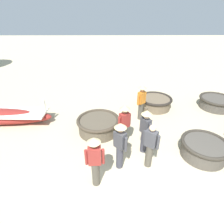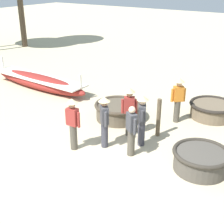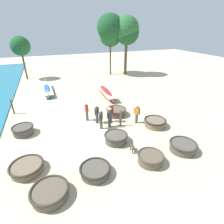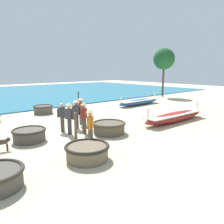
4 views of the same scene
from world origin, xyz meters
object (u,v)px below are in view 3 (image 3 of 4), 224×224
Objects in this scene: coracle_far_left at (27,167)px; tree_tall_back at (20,46)px; fisherman_hauling at (109,116)px; tree_left_mid at (110,28)px; fisherman_crouching at (87,110)px; fisherman_standing_left at (137,112)px; tree_leftmost at (110,36)px; coracle_far_right at (116,111)px; coracle_center at (116,138)px; fisherman_standing_right at (101,119)px; tree_center at (126,29)px; fisherman_with_hat at (111,111)px; coracle_front_right at (50,192)px; long_boat_blue_hull at (47,90)px; long_boat_white_hull at (106,92)px; fisherman_by_coracle at (97,112)px; coracle_upturned at (183,146)px; coracle_tilted at (150,158)px; tree_rightmost at (127,33)px; coracle_weathered at (23,130)px; mooring_post_inland at (12,107)px; dog at (132,146)px; coracle_nearest at (95,170)px; coracle_beside_post at (155,122)px; mooring_post_shoreline at (121,118)px.

tree_tall_back is (-1.00, 19.82, 4.30)m from coracle_far_left.
tree_left_mid is (5.64, 15.12, 5.84)m from fisherman_hauling.
fisherman_crouching and fisherman_standing_left have the same top height.
coracle_far_right is at bearing -108.29° from tree_leftmost.
fisherman_standing_right is at bearing 102.04° from coracle_center.
tree_center is (6.58, 12.73, 6.29)m from coracle_far_right.
fisherman_with_hat is 17.09m from tree_leftmost.
tree_leftmost reaches higher than fisherman_crouching.
coracle_front_right is at bearing -117.18° from tree_left_mid.
coracle_far_right is 1.01× the size of coracle_front_right.
long_boat_blue_hull is at bearing -70.37° from tree_tall_back.
tree_left_mid is at bearing 62.82° from coracle_front_right.
long_boat_white_hull is 6.90m from fisherman_standing_left.
tree_left_mid reaches higher than coracle_far_left.
coracle_upturned is at bearing -52.43° from fisherman_by_coracle.
tree_rightmost is at bearing 69.24° from coracle_tilted.
fisherman_by_coracle is at bearing 105.86° from coracle_tilted.
coracle_far_left is 1.20× the size of coracle_weathered.
mooring_post_inland is at bearing -148.12° from tree_center.
tree_center reaches higher than tree_rightmost.
coracle_nearest is at bearing -159.59° from dog.
mooring_post_shoreline reaches higher than coracle_beside_post.
mooring_post_inland is 0.23× the size of tree_tall_back.
coracle_upturned is 0.20× the size of tree_center.
fisherman_by_coracle is at bearing 169.07° from fisherman_with_hat.
tree_left_mid is at bearing 38.08° from mooring_post_inland.
tree_left_mid is at bearing 76.20° from coracle_tilted.
tree_leftmost is (2.72, 20.45, 5.31)m from coracle_upturned.
dog is at bearing 17.81° from coracle_front_right.
fisherman_standing_left reaches higher than mooring_post_shoreline.
fisherman_standing_left is at bearing -3.55° from fisherman_standing_right.
fisherman_standing_left is at bearing 34.32° from coracle_front_right.
coracle_beside_post is 2.69m from mooring_post_shoreline.
coracle_tilted is at bearing -103.80° from tree_left_mid.
coracle_far_right is 1.06× the size of fisherman_standing_left.
coracle_far_left is 1.07× the size of fisherman_hauling.
long_boat_blue_hull reaches higher than coracle_far_left.
coracle_far_right is at bearing -98.51° from long_boat_white_hull.
coracle_far_left is at bearing -157.97° from mooring_post_shoreline.
coracle_far_right is 8.80m from coracle_front_right.
fisherman_with_hat is at bearing -110.09° from tree_leftmost.
fisherman_standing_left is at bearing -29.38° from mooring_post_inland.
mooring_post_shoreline is (-0.37, -1.82, 0.32)m from coracle_far_right.
long_boat_blue_hull is at bearing 58.10° from mooring_post_inland.
fisherman_with_hat is 1.23× the size of mooring_post_inland.
coracle_nearest is 5.26m from mooring_post_shoreline.
fisherman_hauling is at bearing 61.36° from coracle_nearest.
fisherman_hauling reaches higher than coracle_front_right.
fisherman_crouching is at bearing 152.15° from fisherman_with_hat.
coracle_far_left is at bearing -96.86° from long_boat_blue_hull.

